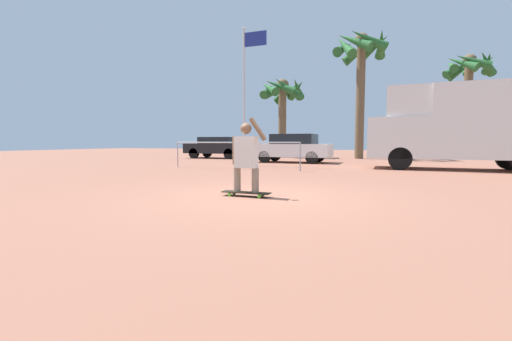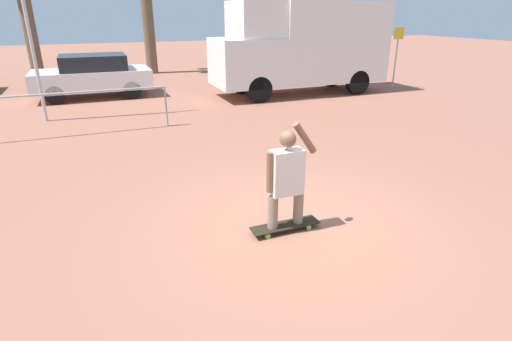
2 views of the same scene
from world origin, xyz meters
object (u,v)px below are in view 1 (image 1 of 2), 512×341
at_px(skateboard, 246,193).
at_px(person_skateboarder, 246,154).
at_px(camper_van, 461,124).
at_px(palm_tree_near_van, 469,75).
at_px(palm_tree_center_background, 361,58).
at_px(parked_car_white, 293,148).
at_px(palm_tree_far_left, 283,95).
at_px(parked_car_black, 218,147).
at_px(flagpole, 246,85).

distance_m(skateboard, person_skateboarder, 0.77).
relative_size(person_skateboarder, camper_van, 0.23).
bearing_deg(palm_tree_near_van, camper_van, -100.90).
distance_m(palm_tree_near_van, palm_tree_center_background, 7.34).
distance_m(parked_car_white, palm_tree_far_left, 6.88).
xyz_separation_m(palm_tree_near_van, palm_tree_center_background, (-6.50, -3.30, 0.90)).
height_order(person_skateboarder, parked_car_black, person_skateboarder).
bearing_deg(person_skateboarder, flagpole, 113.10).
relative_size(palm_tree_center_background, palm_tree_far_left, 1.46).
distance_m(parked_car_white, flagpole, 4.41).
bearing_deg(palm_tree_far_left, palm_tree_near_van, 15.69).
relative_size(palm_tree_near_van, flagpole, 1.11).
distance_m(camper_van, palm_tree_far_left, 12.46).
height_order(skateboard, person_skateboarder, person_skateboarder).
xyz_separation_m(palm_tree_center_background, flagpole, (-4.14, -8.57, -2.73)).
relative_size(skateboard, parked_car_white, 0.25).
height_order(skateboard, parked_car_black, parked_car_black).
distance_m(skateboard, palm_tree_near_van, 21.83).
height_order(camper_van, parked_car_black, camper_van).
height_order(palm_tree_near_van, palm_tree_far_left, palm_tree_near_van).
relative_size(skateboard, palm_tree_center_background, 0.12).
relative_size(person_skateboarder, palm_tree_near_van, 0.22).
relative_size(palm_tree_near_van, palm_tree_center_background, 0.85).
distance_m(person_skateboarder, palm_tree_center_background, 17.50).
distance_m(palm_tree_center_background, palm_tree_far_left, 5.48).
bearing_deg(palm_tree_near_van, palm_tree_center_background, -153.10).
height_order(parked_car_black, palm_tree_center_background, palm_tree_center_background).
bearing_deg(skateboard, parked_car_black, 119.89).
bearing_deg(skateboard, parked_car_white, 100.81).
bearing_deg(palm_tree_far_left, skateboard, -75.25).
height_order(parked_car_white, palm_tree_center_background, palm_tree_center_background).
height_order(camper_van, palm_tree_far_left, palm_tree_far_left).
xyz_separation_m(person_skateboarder, parked_car_white, (-2.13, 11.17, -0.07)).
height_order(person_skateboarder, palm_tree_near_van, palm_tree_near_van).
xyz_separation_m(person_skateboarder, palm_tree_far_left, (-4.38, 16.64, 3.45)).
bearing_deg(palm_tree_far_left, palm_tree_center_background, -0.46).
height_order(parked_car_black, flagpole, flagpole).
xyz_separation_m(parked_car_black, palm_tree_far_left, (3.57, 2.81, 3.54)).
height_order(person_skateboarder, palm_tree_center_background, palm_tree_center_background).
bearing_deg(palm_tree_near_van, flagpole, -131.88).
xyz_separation_m(skateboard, camper_van, (5.11, 8.97, 1.68)).
xyz_separation_m(palm_tree_far_left, flagpole, (0.95, -8.61, -0.70)).
height_order(parked_car_white, parked_car_black, parked_car_white).
bearing_deg(palm_tree_far_left, flagpole, -83.69).
height_order(person_skateboarder, parked_car_white, person_skateboarder).
relative_size(skateboard, flagpole, 0.16).
xyz_separation_m(camper_van, parked_car_black, (-13.06, 4.86, -1.00)).
xyz_separation_m(skateboard, flagpole, (-3.43, 8.03, 3.52)).
distance_m(camper_van, flagpole, 8.78).
bearing_deg(flagpole, person_skateboarder, -66.90).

